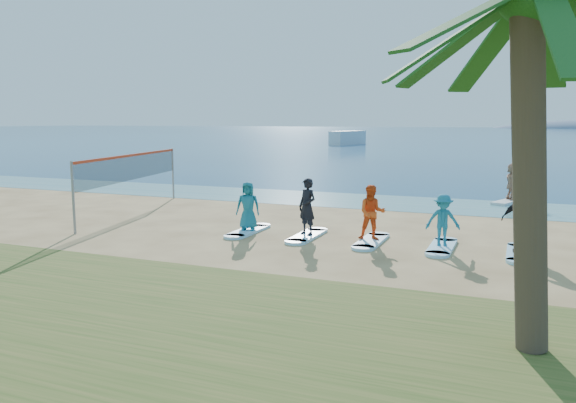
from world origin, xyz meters
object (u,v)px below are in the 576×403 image
at_px(paddleboarder, 512,182).
at_px(surfboard_4, 519,253).
at_px(student_1, 307,207).
at_px(student_0, 248,206).
at_px(student_2, 372,213).
at_px(boat_offshore_a, 348,145).
at_px(surfboard_2, 371,241).
at_px(student_3, 443,220).
at_px(surfboard_1, 307,236).
at_px(paddleboard, 511,201).
at_px(surfboard_0, 248,231).
at_px(volleyball_net, 132,168).
at_px(student_4, 521,220).
at_px(surfboard_3, 442,247).

distance_m(paddleboarder, surfboard_4, 11.32).
relative_size(student_1, surfboard_4, 0.85).
relative_size(student_0, surfboard_4, 0.76).
bearing_deg(surfboard_4, student_2, 180.00).
height_order(boat_offshore_a, surfboard_4, boat_offshore_a).
xyz_separation_m(surfboard_2, student_3, (2.19, 0.00, 0.83)).
bearing_deg(student_2, surfboard_4, -15.07).
relative_size(student_0, surfboard_2, 0.76).
bearing_deg(surfboard_1, paddleboard, 61.32).
bearing_deg(student_0, surfboard_0, -104.70).
xyz_separation_m(surfboard_0, student_0, (0.00, 0.00, 0.88)).
xyz_separation_m(volleyball_net, student_1, (8.49, -1.86, -0.87)).
height_order(surfboard_1, student_1, student_1).
height_order(student_2, student_3, student_2).
xyz_separation_m(student_1, student_3, (4.37, 0.00, -0.15)).
distance_m(student_1, surfboard_4, 6.64).
height_order(paddleboard, surfboard_4, paddleboard).
relative_size(student_2, surfboard_4, 0.80).
bearing_deg(boat_offshore_a, student_0, -63.88).
relative_size(surfboard_0, student_2, 1.25).
bearing_deg(student_4, student_3, -179.29).
xyz_separation_m(boat_offshore_a, surfboard_3, (23.34, -69.51, 0.04)).
bearing_deg(surfboard_0, surfboard_4, 0.00).
bearing_deg(student_4, surfboard_3, -179.29).
bearing_deg(student_3, student_0, 164.57).
xyz_separation_m(paddleboarder, student_2, (-3.98, -11.27, -0.02)).
bearing_deg(surfboard_4, paddleboard, 92.02).
bearing_deg(paddleboard, boat_offshore_a, 135.04).
relative_size(student_1, surfboard_3, 0.85).
xyz_separation_m(student_2, surfboard_3, (2.19, -0.00, -0.92)).
distance_m(surfboard_1, student_2, 2.37).
xyz_separation_m(paddleboard, surfboard_2, (-3.98, -11.27, -0.01)).
distance_m(paddleboard, surfboard_3, 11.41).
bearing_deg(boat_offshore_a, surfboard_2, -60.53).
bearing_deg(surfboard_4, surfboard_1, 180.00).
xyz_separation_m(surfboard_2, surfboard_4, (4.37, 0.00, 0.00)).
height_order(volleyball_net, surfboard_1, volleyball_net).
relative_size(volleyball_net, paddleboarder, 5.13).
relative_size(surfboard_0, student_0, 1.31).
distance_m(paddleboard, surfboard_0, 14.03).
bearing_deg(surfboard_2, paddleboard, 70.56).
distance_m(surfboard_2, surfboard_4, 4.37).
xyz_separation_m(volleyball_net, boat_offshore_a, (-10.48, 67.65, -1.90)).
bearing_deg(student_2, boat_offshore_a, 91.85).
height_order(surfboard_3, student_3, student_3).
xyz_separation_m(boat_offshore_a, surfboard_2, (21.16, -69.51, 0.04)).
xyz_separation_m(boat_offshore_a, student_2, (21.16, -69.51, 0.97)).
xyz_separation_m(surfboard_1, surfboard_4, (6.56, 0.00, 0.00)).
distance_m(paddleboarder, student_0, 14.03).
distance_m(surfboard_0, student_3, 6.61).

